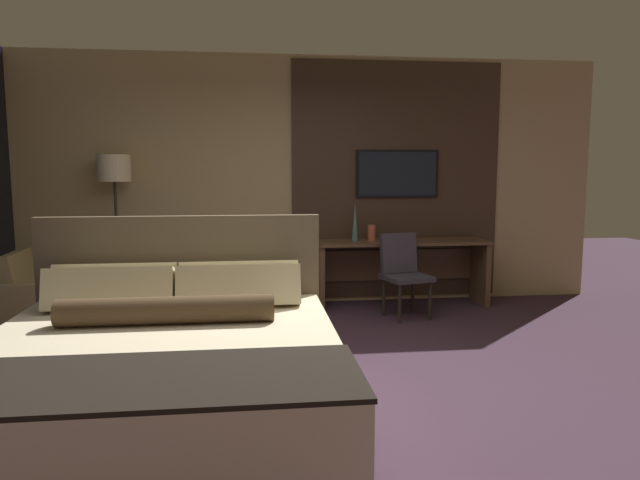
% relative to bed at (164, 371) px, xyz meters
% --- Properties ---
extents(ground_plane, '(16.00, 16.00, 0.00)m').
position_rel_bed_xyz_m(ground_plane, '(0.96, 0.60, -0.35)').
color(ground_plane, '#3D2838').
extents(wall_back_tv_panel, '(7.20, 0.09, 2.80)m').
position_rel_bed_xyz_m(wall_back_tv_panel, '(1.14, 3.19, 1.05)').
color(wall_back_tv_panel, tan).
rests_on(wall_back_tv_panel, ground_plane).
extents(bed, '(2.05, 2.15, 1.19)m').
position_rel_bed_xyz_m(bed, '(0.00, 0.00, 0.00)').
color(bed, '#33281E').
rests_on(bed, ground_plane).
extents(desk, '(1.92, 0.52, 0.74)m').
position_rel_bed_xyz_m(desk, '(2.20, 2.91, 0.16)').
color(desk, brown).
rests_on(desk, ground_plane).
extents(tv, '(0.96, 0.04, 0.54)m').
position_rel_bed_xyz_m(tv, '(2.20, 3.12, 1.13)').
color(tv, black).
extents(desk_chair, '(0.53, 0.53, 0.87)m').
position_rel_bed_xyz_m(desk_chair, '(2.09, 2.40, 0.16)').
color(desk_chair, '#38333D').
rests_on(desk_chair, ground_plane).
extents(armchair_by_window, '(0.89, 0.91, 0.78)m').
position_rel_bed_xyz_m(armchair_by_window, '(-1.32, 2.14, -0.09)').
color(armchair_by_window, olive).
rests_on(armchair_by_window, ground_plane).
extents(floor_lamp, '(0.34, 0.34, 1.69)m').
position_rel_bed_xyz_m(floor_lamp, '(-0.90, 2.94, 1.06)').
color(floor_lamp, '#282623').
rests_on(floor_lamp, ground_plane).
extents(vase_tall, '(0.07, 0.07, 0.42)m').
position_rel_bed_xyz_m(vase_tall, '(1.67, 2.91, 0.60)').
color(vase_tall, '#4C706B').
rests_on(vase_tall, desk).
extents(vase_short, '(0.09, 0.09, 0.17)m').
position_rel_bed_xyz_m(vase_short, '(1.86, 2.90, 0.48)').
color(vase_short, '#B2563D').
rests_on(vase_short, desk).
extents(book, '(0.24, 0.17, 0.03)m').
position_rel_bed_xyz_m(book, '(2.17, 2.90, 0.41)').
color(book, '#332D28').
rests_on(book, desk).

